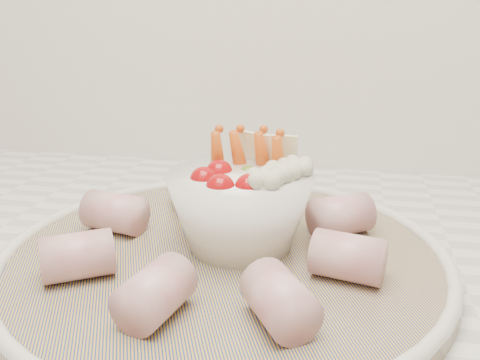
# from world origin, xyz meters

# --- Properties ---
(serving_platter) EXTENTS (0.51, 0.51, 0.02)m
(serving_platter) POSITION_xyz_m (0.02, 1.44, 0.93)
(serving_platter) COLOR navy
(serving_platter) RESTS_ON kitchen_counter
(veggie_bowl) EXTENTS (0.13, 0.13, 0.10)m
(veggie_bowl) POSITION_xyz_m (0.03, 1.45, 0.97)
(veggie_bowl) COLOR white
(veggie_bowl) RESTS_ON serving_platter
(cured_meat_rolls) EXTENTS (0.28, 0.29, 0.04)m
(cured_meat_rolls) POSITION_xyz_m (0.02, 1.44, 0.95)
(cured_meat_rolls) COLOR #B55261
(cured_meat_rolls) RESTS_ON serving_platter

